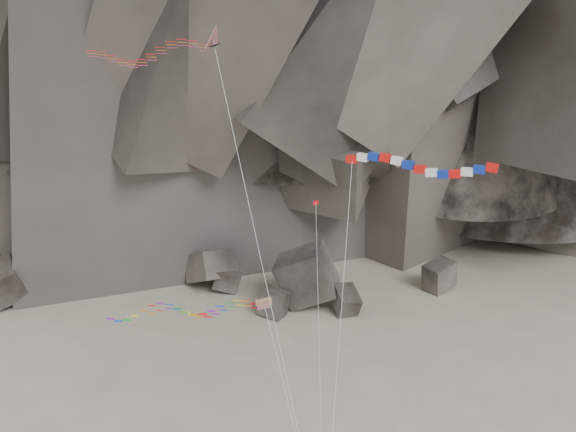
{
  "coord_description": "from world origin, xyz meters",
  "views": [
    {
      "loc": [
        0.17,
        -42.06,
        35.31
      ],
      "look_at": [
        0.89,
        6.0,
        20.08
      ],
      "focal_mm": 40.0,
      "sensor_mm": 36.0,
      "label": 1
    }
  ],
  "objects_px": {
    "delta_kite": "(143,53)",
    "pennant_kite": "(318,294)",
    "banner_kite": "(419,167)",
    "parafoil_kite": "(180,310)"
  },
  "relations": [
    {
      "from": "delta_kite",
      "to": "pennant_kite",
      "type": "height_order",
      "value": "delta_kite"
    },
    {
      "from": "delta_kite",
      "to": "pennant_kite",
      "type": "bearing_deg",
      "value": 17.66
    },
    {
      "from": "banner_kite",
      "to": "pennant_kite",
      "type": "distance_m",
      "value": 11.71
    },
    {
      "from": "pennant_kite",
      "to": "banner_kite",
      "type": "bearing_deg",
      "value": -14.06
    },
    {
      "from": "delta_kite",
      "to": "pennant_kite",
      "type": "distance_m",
      "value": 20.59
    },
    {
      "from": "banner_kite",
      "to": "delta_kite",
      "type": "bearing_deg",
      "value": -152.13
    },
    {
      "from": "banner_kite",
      "to": "parafoil_kite",
      "type": "distance_m",
      "value": 21.23
    },
    {
      "from": "delta_kite",
      "to": "parafoil_kite",
      "type": "height_order",
      "value": "delta_kite"
    },
    {
      "from": "delta_kite",
      "to": "parafoil_kite",
      "type": "xyz_separation_m",
      "value": [
        1.17,
        1.72,
        -19.53
      ]
    },
    {
      "from": "parafoil_kite",
      "to": "banner_kite",
      "type": "bearing_deg",
      "value": -17.23
    }
  ]
}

